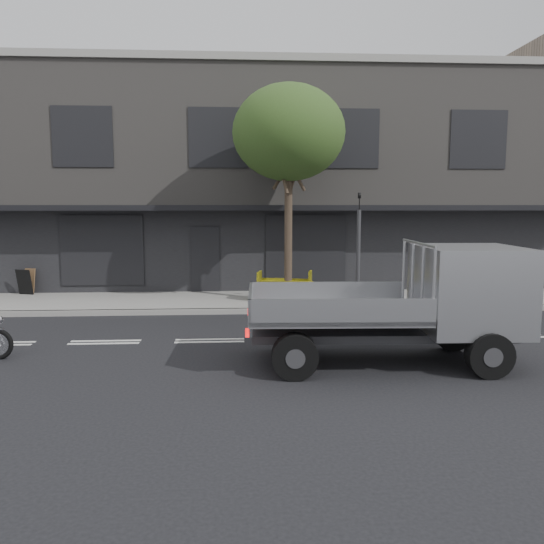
{
  "coord_description": "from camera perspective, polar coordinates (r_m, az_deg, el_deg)",
  "views": [
    {
      "loc": [
        0.74,
        -12.07,
        3.12
      ],
      "look_at": [
        1.48,
        0.5,
        1.54
      ],
      "focal_mm": 35.0,
      "sensor_mm": 36.0,
      "label": 1
    }
  ],
  "objects": [
    {
      "name": "ground",
      "position": [
        12.49,
        -6.71,
        -7.37
      ],
      "size": [
        80.0,
        80.0,
        0.0
      ],
      "primitive_type": "plane",
      "color": "black",
      "rests_on": "ground"
    },
    {
      "name": "sidewalk",
      "position": [
        17.06,
        -5.8,
        -3.17
      ],
      "size": [
        32.0,
        3.2,
        0.15
      ],
      "primitive_type": "cube",
      "color": "gray",
      "rests_on": "ground"
    },
    {
      "name": "kerb",
      "position": [
        15.49,
        -6.05,
        -4.23
      ],
      "size": [
        32.0,
        0.2,
        0.15
      ],
      "primitive_type": "cube",
      "color": "gray",
      "rests_on": "ground"
    },
    {
      "name": "building_main",
      "position": [
        23.4,
        -5.24,
        9.28
      ],
      "size": [
        26.0,
        10.0,
        8.0
      ],
      "primitive_type": "cube",
      "color": "slate",
      "rests_on": "ground"
    },
    {
      "name": "street_tree",
      "position": [
        16.47,
        1.81,
        14.67
      ],
      "size": [
        3.4,
        3.4,
        6.74
      ],
      "color": "#382B21",
      "rests_on": "ground"
    },
    {
      "name": "traffic_light_pole",
      "position": [
        15.87,
        9.25,
        1.75
      ],
      "size": [
        0.12,
        0.12,
        3.5
      ],
      "color": "#2D2D30",
      "rests_on": "ground"
    },
    {
      "name": "flatbed_ute",
      "position": [
        10.96,
        18.02,
        -2.27
      ],
      "size": [
        5.33,
        2.34,
        2.44
      ],
      "rotation": [
        0.0,
        0.0,
        -0.03
      ],
      "color": "black",
      "rests_on": "ground"
    },
    {
      "name": "construction_barrier",
      "position": [
        16.46,
        1.46,
        -1.54
      ],
      "size": [
        1.83,
        1.04,
        0.96
      ],
      "primitive_type": null,
      "rotation": [
        0.0,
        0.0,
        -0.22
      ],
      "color": "yellow",
      "rests_on": "sidewalk"
    },
    {
      "name": "sandwich_board",
      "position": [
        19.57,
        -25.09,
        -0.99
      ],
      "size": [
        0.63,
        0.51,
        0.86
      ],
      "primitive_type": null,
      "rotation": [
        0.0,
        0.0,
        -0.31
      ],
      "color": "black",
      "rests_on": "sidewalk"
    }
  ]
}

